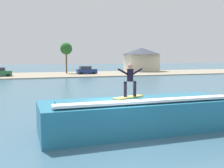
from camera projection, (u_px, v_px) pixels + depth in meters
name	position (u px, v px, depth m)	size (l,w,h in m)	color
ground_plane	(121.00, 138.00, 12.72)	(260.00, 260.00, 0.00)	#3C6175
wave_crest	(139.00, 114.00, 14.07)	(10.29, 3.48, 1.78)	teal
surfboard	(129.00, 97.00, 13.62)	(1.86, 1.11, 0.06)	#EAD159
surfer	(130.00, 78.00, 13.47)	(1.34, 0.32, 1.68)	black
shoreline_bank	(44.00, 75.00, 55.33)	(120.00, 16.92, 0.19)	gray
car_near_shore	(0.00, 72.00, 50.18)	(3.97, 2.29, 1.86)	#23663D
car_far_shore	(86.00, 70.00, 57.09)	(4.21, 2.25, 1.86)	navy
house_gabled_white	(141.00, 57.00, 68.40)	(9.88, 9.88, 6.18)	beige
tree_tall_bare	(66.00, 49.00, 59.22)	(2.64, 2.64, 6.97)	brown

